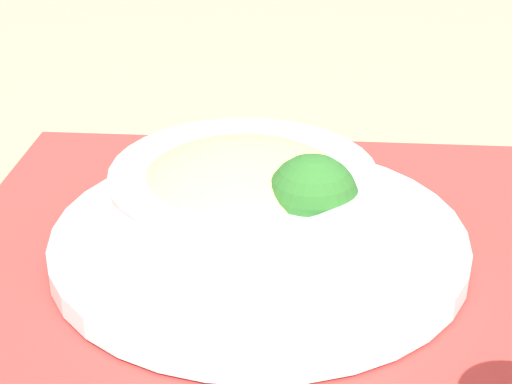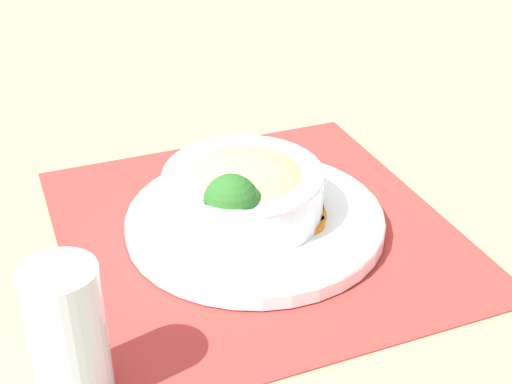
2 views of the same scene
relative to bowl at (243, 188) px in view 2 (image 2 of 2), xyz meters
The scene contains 10 objects.
ground_plane 0.06m from the bowl, 132.93° to the left, with size 4.00×4.00×0.00m, color tan.
placemat 0.05m from the bowl, 132.93° to the left, with size 0.46×0.47×0.00m.
plate 0.04m from the bowl, 132.93° to the left, with size 0.29×0.29×0.02m.
bowl is the anchor object (origin of this frame).
broccoli_floret 0.06m from the bowl, 53.12° to the left, with size 0.06×0.06×0.08m.
carrot_slice_near 0.08m from the bowl, 135.28° to the left, with size 0.05×0.05×0.01m.
carrot_slice_middle 0.08m from the bowl, 147.88° to the left, with size 0.05×0.05×0.01m.
carrot_slice_far 0.07m from the bowl, 160.61° to the left, with size 0.05×0.05×0.01m.
carrot_slice_extra 0.07m from the bowl, behind, with size 0.05×0.05×0.01m.
water_glass 0.29m from the bowl, 36.19° to the left, with size 0.06×0.06×0.13m.
Camera 2 is at (0.29, 0.61, 0.45)m, focal length 50.00 mm.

